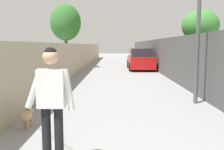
{
  "coord_description": "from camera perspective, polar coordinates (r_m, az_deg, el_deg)",
  "views": [
    {
      "loc": [
        -0.51,
        0.28,
        1.77
      ],
      "look_at": [
        5.97,
        0.35,
        1.0
      ],
      "focal_mm": 40.24,
      "sensor_mm": 36.0,
      "label": 1
    }
  ],
  "objects": [
    {
      "name": "ground_plane",
      "position": [
        14.62,
        1.73,
        -0.17
      ],
      "size": [
        80.0,
        80.0,
        0.0
      ],
      "primitive_type": "plane",
      "color": "gray"
    },
    {
      "name": "wall_left",
      "position": [
        12.78,
        -10.52,
        2.9
      ],
      "size": [
        48.0,
        0.3,
        1.86
      ],
      "primitive_type": "cube",
      "color": "tan",
      "rests_on": "ground"
    },
    {
      "name": "fence_right",
      "position": [
        12.89,
        14.25,
        3.54
      ],
      "size": [
        48.0,
        0.3,
        2.18
      ],
      "primitive_type": "cube",
      "color": "#4C4C4C",
      "rests_on": "ground"
    },
    {
      "name": "tree_left_mid",
      "position": [
        19.94,
        -10.49,
        11.58
      ],
      "size": [
        2.33,
        2.33,
        4.88
      ],
      "color": "brown",
      "rests_on": "ground"
    },
    {
      "name": "tree_right_far",
      "position": [
        14.28,
        19.42,
        10.33
      ],
      "size": [
        1.93,
        1.93,
        3.64
      ],
      "color": "#473523",
      "rests_on": "ground"
    },
    {
      "name": "lamp_post",
      "position": [
        8.08,
        19.23,
        15.53
      ],
      "size": [
        0.36,
        0.36,
        4.48
      ],
      "color": "#4C4C51",
      "rests_on": "ground"
    },
    {
      "name": "person_skateboarder",
      "position": [
        3.67,
        -13.56,
        -4.64
      ],
      "size": [
        0.22,
        0.71,
        1.66
      ],
      "color": "black",
      "rests_on": "skateboard"
    },
    {
      "name": "dog",
      "position": [
        5.75,
        -18.71,
        -8.65
      ],
      "size": [
        2.04,
        1.11,
        1.06
      ],
      "color": "tan",
      "rests_on": "ground"
    },
    {
      "name": "car_near",
      "position": [
        18.53,
        6.46,
        3.48
      ],
      "size": [
        4.15,
        1.8,
        1.54
      ],
      "color": "#B71414",
      "rests_on": "ground"
    }
  ]
}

